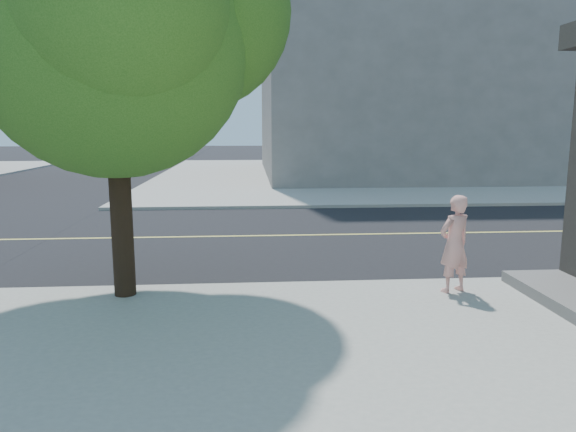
{
  "coord_description": "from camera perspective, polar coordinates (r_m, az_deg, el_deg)",
  "views": [
    {
      "loc": [
        4.01,
        -8.86,
        2.78
      ],
      "look_at": [
        4.66,
        -0.12,
        1.3
      ],
      "focal_mm": 33.1,
      "sensor_mm": 36.0,
      "label": 1
    }
  ],
  "objects": [
    {
      "name": "sidewalk_ne",
      "position": [
        31.93,
        13.11,
        4.45
      ],
      "size": [
        29.0,
        25.0,
        0.12
      ],
      "primitive_type": "cube",
      "color": "#9D9C93",
      "rests_on": "ground"
    },
    {
      "name": "man_on_phone",
      "position": [
        8.97,
        17.45,
        -2.87
      ],
      "size": [
        0.68,
        0.57,
        1.59
      ],
      "primitive_type": "imported",
      "rotation": [
        0.0,
        0.0,
        3.54
      ],
      "color": "#E99D92",
      "rests_on": "sidewalk_se"
    },
    {
      "name": "filler_ne",
      "position": [
        32.73,
        14.21,
        16.93
      ],
      "size": [
        18.0,
        16.0,
        14.0
      ],
      "primitive_type": "cube",
      "color": "slate",
      "rests_on": "sidewalk_ne"
    },
    {
      "name": "ground",
      "position": [
        10.12,
        -27.66,
        -7.49
      ],
      "size": [
        140.0,
        140.0,
        0.0
      ],
      "primitive_type": "plane",
      "color": "black",
      "rests_on": "ground"
    },
    {
      "name": "street_tree",
      "position": [
        8.76,
        -17.74,
        20.68
      ],
      "size": [
        5.15,
        4.68,
        6.83
      ],
      "rotation": [
        0.0,
        0.0,
        -0.08
      ],
      "color": "black",
      "rests_on": "sidewalk_se"
    },
    {
      "name": "road_ew",
      "position": [
        14.23,
        -20.55,
        -2.28
      ],
      "size": [
        140.0,
        9.0,
        0.01
      ],
      "primitive_type": "cube",
      "color": "black",
      "rests_on": "ground"
    }
  ]
}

